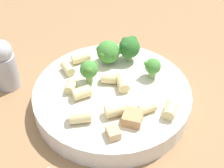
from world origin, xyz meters
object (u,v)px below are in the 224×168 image
pasta_bowl (112,95)px  rigatoni_7 (81,93)px  rigatoni_6 (123,83)px  chicken_chunk_0 (113,132)px  broccoli_floret_0 (89,70)px  broccoli_floret_3 (108,52)px  broccoli_floret_1 (129,47)px  rigatoni_9 (170,110)px  rigatoni_4 (81,58)px  rigatoni_1 (71,86)px  rigatoni_0 (114,110)px  rigatoni_8 (68,68)px  rigatoni_3 (80,117)px  rigatoni_2 (149,107)px  rigatoni_5 (109,78)px  chicken_chunk_1 (133,118)px  broccoli_floret_2 (153,66)px  pepper_shaker (4,64)px

pasta_bowl → rigatoni_7: bearing=-114.5°
rigatoni_6 → chicken_chunk_0: (0.05, -0.08, -0.00)m
broccoli_floret_0 → broccoli_floret_3: 0.06m
broccoli_floret_1 → rigatoni_9: 0.13m
broccoli_floret_1 → rigatoni_4: 0.08m
broccoli_floret_3 → rigatoni_1: broccoli_floret_3 is taller
broccoli_floret_1 → rigatoni_0: bearing=-57.2°
rigatoni_8 → chicken_chunk_0: rigatoni_8 is taller
rigatoni_1 → rigatoni_3: rigatoni_3 is taller
broccoli_floret_1 → rigatoni_7: bearing=-84.1°
broccoli_floret_3 → rigatoni_6: bearing=-26.7°
rigatoni_2 → rigatoni_7: rigatoni_7 is taller
rigatoni_3 → rigatoni_9: (0.08, 0.09, -0.00)m
rigatoni_5 → rigatoni_7: size_ratio=0.86×
rigatoni_1 → rigatoni_7: size_ratio=0.87×
rigatoni_2 → rigatoni_4: size_ratio=0.81×
pasta_bowl → rigatoni_8: 0.08m
rigatoni_5 → chicken_chunk_1: size_ratio=0.87×
rigatoni_3 → rigatoni_7: bearing=136.1°
rigatoni_1 → rigatoni_7: (0.02, 0.00, 0.00)m
broccoli_floret_3 → rigatoni_7: bearing=-70.3°
broccoli_floret_3 → rigatoni_8: size_ratio=1.57×
broccoli_floret_2 → rigatoni_7: 0.11m
broccoli_floret_0 → chicken_chunk_0: 0.11m
pepper_shaker → chicken_chunk_0: bearing=6.2°
rigatoni_7 → chicken_chunk_0: (0.08, -0.02, -0.00)m
chicken_chunk_0 → pepper_shaker: size_ratio=0.23×
rigatoni_9 → broccoli_floret_1: bearing=156.3°
broccoli_floret_2 → rigatoni_8: 0.13m
rigatoni_8 → pepper_shaker: (-0.07, -0.07, 0.00)m
rigatoni_5 → broccoli_floret_3: bearing=135.4°
pasta_bowl → rigatoni_2: (0.07, 0.00, 0.02)m
broccoli_floret_2 → rigatoni_4: (-0.11, -0.05, -0.01)m
rigatoni_2 → rigatoni_3: bearing=-123.7°
broccoli_floret_1 → pasta_bowl: bearing=-66.6°
broccoli_floret_0 → rigatoni_0: broccoli_floret_0 is taller
rigatoni_6 → rigatoni_7: 0.06m
pasta_bowl → chicken_chunk_1: 0.07m
rigatoni_6 → rigatoni_9: (0.08, 0.00, 0.00)m
broccoli_floret_3 → rigatoni_5: broccoli_floret_3 is taller
rigatoni_3 → chicken_chunk_1: 0.07m
rigatoni_7 → broccoli_floret_3: bearing=109.7°
rigatoni_1 → rigatoni_5: (0.03, 0.05, 0.00)m
broccoli_floret_1 → rigatoni_0: size_ratio=1.70×
broccoli_floret_3 → rigatoni_0: 0.12m
rigatoni_5 → chicken_chunk_1: bearing=-23.9°
rigatoni_0 → rigatoni_2: size_ratio=1.02×
pasta_bowl → rigatoni_3: bearing=-79.4°
rigatoni_7 → broccoli_floret_2: bearing=68.0°
rigatoni_0 → rigatoni_8: rigatoni_0 is taller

